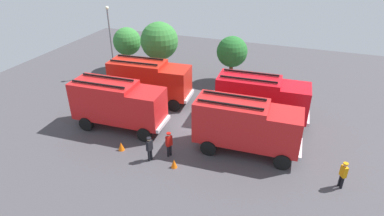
{
  "coord_description": "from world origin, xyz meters",
  "views": [
    {
      "loc": [
        7.73,
        -20.97,
        13.37
      ],
      "look_at": [
        0.0,
        0.0,
        1.4
      ],
      "focal_mm": 30.38,
      "sensor_mm": 36.0,
      "label": 1
    }
  ],
  "objects": [
    {
      "name": "firefighter_1",
      "position": [
        10.88,
        -3.89,
        1.0
      ],
      "size": [
        0.43,
        0.48,
        1.77
      ],
      "rotation": [
        0.0,
        0.0,
        0.55
      ],
      "color": "black",
      "rests_on": "ground"
    },
    {
      "name": "tree_1",
      "position": [
        -6.35,
        7.76,
        3.93
      ],
      "size": [
        3.77,
        3.77,
        5.85
      ],
      "color": "brown",
      "rests_on": "ground"
    },
    {
      "name": "traffic_cone_2",
      "position": [
        0.83,
        -5.61,
        0.3
      ],
      "size": [
        0.42,
        0.42,
        0.6
      ],
      "primitive_type": "cone",
      "color": "#F2600C",
      "rests_on": "ground"
    },
    {
      "name": "firefighter_0",
      "position": [
        7.19,
        -0.35,
        0.97
      ],
      "size": [
        0.42,
        0.28,
        1.73
      ],
      "rotation": [
        0.0,
        0.0,
        1.57
      ],
      "color": "black",
      "rests_on": "ground"
    },
    {
      "name": "lamppost",
      "position": [
        -11.18,
        6.46,
        4.22
      ],
      "size": [
        0.36,
        0.36,
        7.27
      ],
      "color": "slate",
      "rests_on": "ground"
    },
    {
      "name": "ground_plane",
      "position": [
        0.0,
        0.0,
        0.0
      ],
      "size": [
        47.05,
        47.05,
        0.0
      ],
      "primitive_type": "plane",
      "color": "#423F44"
    },
    {
      "name": "fire_truck_3",
      "position": [
        4.97,
        2.23,
        2.15
      ],
      "size": [
        7.3,
        3.02,
        3.88
      ],
      "rotation": [
        0.0,
        0.0,
        0.05
      ],
      "color": "red",
      "rests_on": "ground"
    },
    {
      "name": "tree_2",
      "position": [
        0.79,
        9.26,
        3.17
      ],
      "size": [
        3.04,
        3.04,
        4.71
      ],
      "color": "brown",
      "rests_on": "ground"
    },
    {
      "name": "traffic_cone_1",
      "position": [
        4.82,
        0.35,
        0.3
      ],
      "size": [
        0.42,
        0.42,
        0.6
      ],
      "primitive_type": "cone",
      "color": "#F2600C",
      "rests_on": "ground"
    },
    {
      "name": "firefighter_2",
      "position": [
        0.04,
        -4.56,
        1.04
      ],
      "size": [
        0.41,
        0.48,
        1.83
      ],
      "rotation": [
        0.0,
        0.0,
        2.65
      ],
      "color": "black",
      "rests_on": "ground"
    },
    {
      "name": "fire_truck_1",
      "position": [
        4.7,
        -2.24,
        2.15
      ],
      "size": [
        7.28,
        2.96,
        3.88
      ],
      "rotation": [
        0.0,
        0.0,
        0.04
      ],
      "color": "red",
      "rests_on": "ground"
    },
    {
      "name": "fire_truck_0",
      "position": [
        -5.07,
        -2.44,
        2.15
      ],
      "size": [
        7.3,
        3.0,
        3.88
      ],
      "rotation": [
        0.0,
        0.0,
        0.04
      ],
      "color": "red",
      "rests_on": "ground"
    },
    {
      "name": "firefighter_3",
      "position": [
        -0.97,
        -5.46,
        1.01
      ],
      "size": [
        0.36,
        0.47,
        1.78
      ],
      "rotation": [
        0.0,
        0.0,
        5.97
      ],
      "color": "black",
      "rests_on": "ground"
    },
    {
      "name": "traffic_cone_0",
      "position": [
        -3.39,
        -5.12,
        0.31
      ],
      "size": [
        0.44,
        0.44,
        0.63
      ],
      "primitive_type": "cone",
      "color": "#F2600C",
      "rests_on": "ground"
    },
    {
      "name": "tree_0",
      "position": [
        -10.74,
        8.82,
        3.14
      ],
      "size": [
        3.01,
        3.01,
        4.66
      ],
      "color": "brown",
      "rests_on": "ground"
    },
    {
      "name": "fire_truck_2",
      "position": [
        -4.89,
        2.44,
        2.15
      ],
      "size": [
        7.36,
        3.18,
        3.88
      ],
      "rotation": [
        0.0,
        0.0,
        0.07
      ],
      "color": "red",
      "rests_on": "ground"
    }
  ]
}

